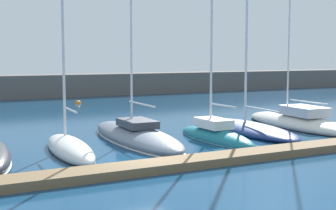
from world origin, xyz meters
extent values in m
plane|color=navy|center=(0.00, 0.00, 0.00)|extent=(120.00, 120.00, 0.00)
cube|color=brown|center=(0.00, -1.31, 0.18)|extent=(33.33, 1.45, 0.35)
cube|color=#5B5651|center=(0.00, 35.25, 1.25)|extent=(108.00, 3.94, 2.50)
ellipsoid|color=white|center=(-2.20, 3.60, 0.20)|extent=(2.00, 6.79, 1.04)
ellipsoid|color=black|center=(-2.20, 3.60, 0.02)|extent=(2.02, 6.86, 0.12)
cylinder|color=silver|center=(-2.14, 4.51, 6.77)|extent=(0.13, 0.13, 12.09)
cylinder|color=silver|center=(-2.22, 3.12, 2.09)|extent=(0.21, 2.04, 0.09)
ellipsoid|color=slate|center=(1.88, 5.17, 0.27)|extent=(2.90, 10.26, 1.06)
ellipsoid|color=silver|center=(1.88, 5.17, 0.02)|extent=(2.93, 10.37, 0.12)
cylinder|color=silver|center=(1.86, 4.32, 2.07)|extent=(0.16, 3.33, 0.08)
cube|color=#333842|center=(1.87, 4.92, 0.99)|extent=(1.58, 2.49, 0.39)
ellipsoid|color=#19707F|center=(5.84, 3.39, 0.10)|extent=(1.78, 6.54, 1.10)
ellipsoid|color=silver|center=(5.84, 3.39, 0.02)|extent=(1.80, 6.60, 0.12)
cylinder|color=silver|center=(5.84, 3.89, 6.71)|extent=(0.13, 0.13, 12.12)
cylinder|color=silver|center=(5.84, 2.73, 1.96)|extent=(0.09, 2.38, 0.09)
cube|color=silver|center=(5.84, 3.64, 0.90)|extent=(1.28, 2.18, 0.51)
ellipsoid|color=navy|center=(9.17, 4.65, 0.17)|extent=(3.61, 9.09, 0.80)
cylinder|color=silver|center=(9.22, 5.27, 7.47)|extent=(0.15, 0.15, 13.79)
cylinder|color=silver|center=(9.07, 3.59, 1.51)|extent=(0.43, 3.53, 0.10)
ellipsoid|color=silver|center=(13.33, 5.15, 0.19)|extent=(3.74, 10.06, 1.20)
ellipsoid|color=black|center=(13.33, 5.15, 0.02)|extent=(3.77, 10.16, 0.12)
cylinder|color=silver|center=(13.25, 4.16, 1.70)|extent=(0.37, 3.55, 0.07)
cube|color=silver|center=(13.27, 4.48, 1.08)|extent=(2.11, 3.11, 0.59)
sphere|color=orange|center=(5.25, 26.40, 0.00)|extent=(0.61, 0.61, 0.61)
camera|label=1|loc=(-8.41, -18.06, 4.54)|focal=51.09mm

